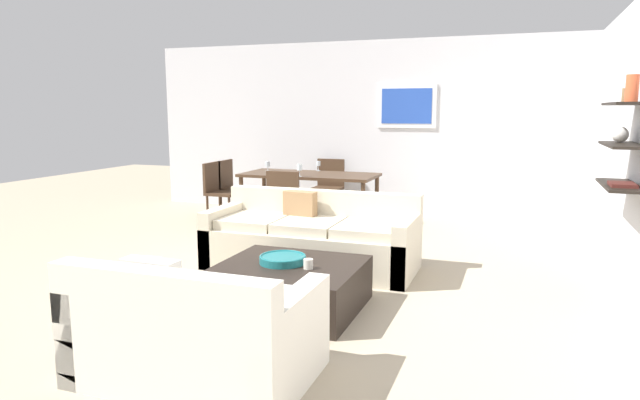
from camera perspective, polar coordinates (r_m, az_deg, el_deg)
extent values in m
plane|color=tan|center=(5.68, -2.19, -7.71)|extent=(18.00, 18.00, 0.00)
cube|color=silver|center=(8.75, 8.33, 7.13)|extent=(8.40, 0.06, 2.70)
cube|color=white|center=(8.68, 8.81, 9.43)|extent=(0.90, 0.02, 0.66)
cube|color=#264CB2|center=(8.67, 8.79, 9.43)|extent=(0.76, 0.01, 0.52)
cube|color=silver|center=(5.73, 29.81, 4.98)|extent=(0.06, 8.20, 2.70)
cube|color=black|center=(5.47, 28.75, 8.59)|extent=(0.28, 0.90, 0.02)
cube|color=black|center=(5.48, 28.46, 4.94)|extent=(0.28, 0.90, 0.02)
cube|color=black|center=(5.51, 28.19, 1.32)|extent=(0.28, 0.90, 0.02)
cylinder|color=#D85933|center=(5.28, 29.18, 9.91)|extent=(0.10, 0.10, 0.22)
sphere|color=silver|center=(5.65, 28.26, 5.89)|extent=(0.14, 0.14, 0.14)
cylinder|color=olive|center=(5.52, 28.72, 9.34)|extent=(0.07, 0.07, 0.12)
cube|color=#4C1E19|center=(5.36, 28.43, 1.40)|extent=(0.20, 0.28, 0.03)
cube|color=beige|center=(5.88, -0.93, -4.98)|extent=(2.17, 0.90, 0.42)
cube|color=beige|center=(6.14, 0.27, -0.65)|extent=(2.17, 0.16, 0.36)
cube|color=beige|center=(6.29, -9.66, -3.35)|extent=(0.14, 0.90, 0.60)
cube|color=beige|center=(5.60, 8.90, -4.89)|extent=(0.14, 0.90, 0.60)
cube|color=beige|center=(6.04, -6.69, -2.14)|extent=(0.61, 0.70, 0.10)
cube|color=beige|center=(5.79, -1.08, -2.57)|extent=(0.61, 0.70, 0.10)
cube|color=beige|center=(5.60, 4.98, -3.01)|extent=(0.61, 0.70, 0.10)
cube|color=#99724C|center=(6.05, -2.04, -0.82)|extent=(0.37, 0.16, 0.36)
cube|color=silver|center=(3.68, -12.19, -14.06)|extent=(1.41, 0.90, 0.42)
cube|color=silver|center=(3.26, -15.90, -10.00)|extent=(1.41, 0.16, 0.36)
cube|color=silver|center=(3.38, -2.72, -14.41)|extent=(0.14, 0.90, 0.60)
cube|color=silver|center=(4.01, -20.15, -11.11)|extent=(0.14, 0.90, 0.60)
cube|color=silver|center=(3.49, -7.95, -10.70)|extent=(0.55, 0.70, 0.10)
cube|color=silver|center=(3.77, -15.71, -9.41)|extent=(0.55, 0.70, 0.10)
cube|color=white|center=(3.51, -16.81, -8.66)|extent=(0.36, 0.13, 0.36)
cube|color=black|center=(4.74, -3.08, -8.78)|extent=(1.16, 1.05, 0.38)
cylinder|color=#19666B|center=(4.72, -3.81, -6.08)|extent=(0.39, 0.39, 0.06)
torus|color=#19666B|center=(4.71, -3.82, -5.75)|extent=(0.39, 0.39, 0.02)
cylinder|color=silver|center=(4.54, -1.20, -6.52)|extent=(0.08, 0.08, 0.08)
cube|color=#422D1E|center=(7.97, -1.08, 2.57)|extent=(1.91, 0.87, 0.04)
cylinder|color=#422D1E|center=(8.05, -8.00, -0.15)|extent=(0.06, 0.06, 0.71)
cylinder|color=#422D1E|center=(7.40, 4.39, -0.91)|extent=(0.06, 0.06, 0.71)
cylinder|color=#422D1E|center=(8.72, -5.71, 0.61)|extent=(0.06, 0.06, 0.71)
cylinder|color=#422D1E|center=(8.12, 5.79, -0.03)|extent=(0.06, 0.06, 0.71)
cube|color=#422D1E|center=(8.72, 0.69, 1.15)|extent=(0.44, 0.44, 0.04)
cube|color=#422D1E|center=(8.88, 1.11, 2.82)|extent=(0.44, 0.04, 0.43)
cylinder|color=#422D1E|center=(8.65, -0.83, -0.43)|extent=(0.04, 0.04, 0.41)
cylinder|color=#422D1E|center=(8.53, 1.43, -0.56)|extent=(0.04, 0.04, 0.41)
cylinder|color=#422D1E|center=(8.98, -0.03, -0.07)|extent=(0.04, 0.04, 0.41)
cylinder|color=#422D1E|center=(8.87, 2.16, -0.19)|extent=(0.04, 0.04, 0.41)
cube|color=#422D1E|center=(8.72, -8.48, 1.05)|extent=(0.44, 0.44, 0.04)
cube|color=#422D1E|center=(8.78, -9.67, 2.63)|extent=(0.04, 0.44, 0.43)
cylinder|color=#422D1E|center=(8.51, -7.94, -0.67)|extent=(0.04, 0.04, 0.41)
cylinder|color=#422D1E|center=(8.83, -6.86, -0.29)|extent=(0.04, 0.04, 0.41)
cylinder|color=#422D1E|center=(8.68, -10.05, -0.53)|extent=(0.04, 0.04, 0.41)
cylinder|color=#422D1E|center=(8.99, -8.92, -0.16)|extent=(0.04, 0.04, 0.41)
cube|color=#422D1E|center=(7.32, -3.17, -0.41)|extent=(0.44, 0.44, 0.04)
cube|color=#422D1E|center=(7.10, -3.82, 1.20)|extent=(0.44, 0.04, 0.43)
cylinder|color=#422D1E|center=(7.46, -1.35, -1.98)|extent=(0.04, 0.04, 0.41)
cylinder|color=#422D1E|center=(7.59, -3.88, -1.80)|extent=(0.04, 0.04, 0.41)
cylinder|color=#422D1E|center=(7.13, -2.39, -2.51)|extent=(0.04, 0.04, 0.41)
cylinder|color=#422D1E|center=(7.27, -5.02, -2.30)|extent=(0.04, 0.04, 0.41)
cube|color=#422D1E|center=(8.38, -9.74, 0.69)|extent=(0.44, 0.44, 0.04)
cube|color=#422D1E|center=(8.45, -10.97, 2.33)|extent=(0.04, 0.44, 0.43)
cylinder|color=#422D1E|center=(8.17, -9.22, -1.11)|extent=(0.04, 0.04, 0.41)
cylinder|color=#422D1E|center=(8.48, -8.05, -0.70)|extent=(0.04, 0.04, 0.41)
cylinder|color=#422D1E|center=(8.35, -11.38, -0.95)|extent=(0.04, 0.04, 0.41)
cylinder|color=#422D1E|center=(8.65, -10.16, -0.56)|extent=(0.04, 0.04, 0.41)
cylinder|color=silver|center=(7.62, -2.09, 2.43)|extent=(0.06, 0.06, 0.01)
cylinder|color=silver|center=(7.62, -2.09, 2.75)|extent=(0.01, 0.01, 0.08)
cylinder|color=silver|center=(7.61, -2.09, 3.36)|extent=(0.07, 0.07, 0.09)
cylinder|color=silver|center=(8.34, -5.33, 2.98)|extent=(0.06, 0.06, 0.01)
cylinder|color=silver|center=(8.34, -5.34, 3.21)|extent=(0.01, 0.01, 0.06)
cylinder|color=silver|center=(8.33, -5.34, 3.68)|extent=(0.07, 0.07, 0.07)
cylinder|color=silver|center=(8.32, -0.16, 3.01)|extent=(0.06, 0.06, 0.01)
cylinder|color=silver|center=(8.32, -0.16, 3.26)|extent=(0.01, 0.01, 0.07)
cylinder|color=silver|center=(8.31, -0.16, 3.74)|extent=(0.06, 0.06, 0.07)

